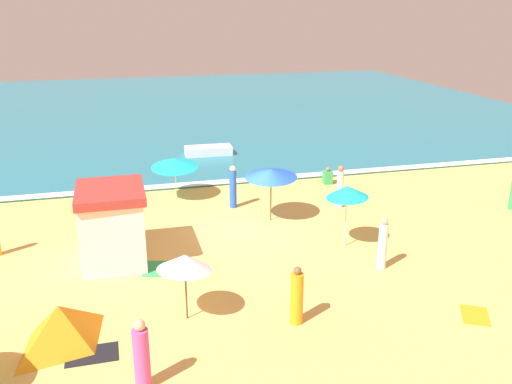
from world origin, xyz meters
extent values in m
plane|color=#EDBC60|center=(0.00, 0.00, 0.00)|extent=(60.00, 60.00, 0.00)
cube|color=teal|center=(0.00, 28.00, 0.05)|extent=(60.00, 44.00, 0.10)
cube|color=white|center=(0.00, 6.30, 0.10)|extent=(57.00, 0.70, 0.01)
cube|color=white|center=(-4.94, -1.35, 1.18)|extent=(2.15, 2.64, 2.36)
cube|color=#A5332D|center=(-4.94, -1.35, 2.51)|extent=(2.25, 2.80, 0.30)
cylinder|color=silver|center=(-2.10, 4.59, 0.93)|extent=(0.05, 0.05, 1.87)
cone|color=#19B7C6|center=(-2.10, 4.59, 1.73)|extent=(2.61, 2.63, 0.61)
cylinder|color=#4C3823|center=(-3.05, -5.77, 0.96)|extent=(0.05, 0.05, 1.93)
cone|color=white|center=(-3.05, -5.77, 1.76)|extent=(2.16, 2.15, 0.58)
cylinder|color=#4C3823|center=(1.37, 0.96, 1.08)|extent=(0.05, 0.05, 2.15)
cone|color=blue|center=(1.37, 0.96, 2.03)|extent=(2.79, 2.80, 0.50)
cylinder|color=silver|center=(3.27, -2.26, 1.15)|extent=(0.05, 0.05, 2.30)
cone|color=#19B7C6|center=(3.27, -2.26, 2.13)|extent=(1.71, 1.69, 0.55)
pyramid|color=orange|center=(-6.41, -6.16, 0.56)|extent=(2.69, 2.73, 1.12)
cylinder|color=white|center=(3.75, -4.25, 0.79)|extent=(0.42, 0.42, 1.59)
sphere|color=#DBA884|center=(3.75, -4.25, 1.70)|extent=(0.25, 0.25, 0.25)
cylinder|color=white|center=(4.71, 1.67, 0.83)|extent=(0.39, 0.39, 1.65)
sphere|color=#9E6B47|center=(4.71, 1.67, 1.77)|extent=(0.27, 0.27, 0.27)
cylinder|color=#D84CA5|center=(-4.45, -8.49, 0.76)|extent=(0.48, 0.48, 1.53)
sphere|color=#DBA884|center=(-4.45, -8.49, 1.65)|extent=(0.28, 0.28, 0.28)
cylinder|color=orange|center=(-0.12, -6.77, 0.76)|extent=(0.42, 0.42, 1.52)
sphere|color=brown|center=(-0.12, -6.77, 1.62)|extent=(0.22, 0.22, 0.22)
cylinder|color=blue|center=(0.18, 2.83, 0.83)|extent=(0.42, 0.42, 1.65)
sphere|color=beige|center=(0.18, 2.83, 1.77)|extent=(0.27, 0.27, 0.27)
cube|color=green|center=(5.47, 4.97, 0.33)|extent=(0.45, 0.45, 0.65)
sphere|color=#9E6B47|center=(5.47, 4.97, 0.75)|extent=(0.21, 0.21, 0.21)
cube|color=orange|center=(4.98, -7.72, 0.01)|extent=(1.18, 1.32, 0.01)
cube|color=green|center=(-3.57, -2.41, 0.01)|extent=(1.20, 1.41, 0.01)
cube|color=black|center=(-5.65, -6.88, 0.01)|extent=(1.32, 0.87, 0.01)
cube|color=white|center=(0.65, 11.70, 0.35)|extent=(2.75, 1.18, 0.50)
camera|label=1|loc=(-4.65, -19.62, 8.47)|focal=38.92mm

